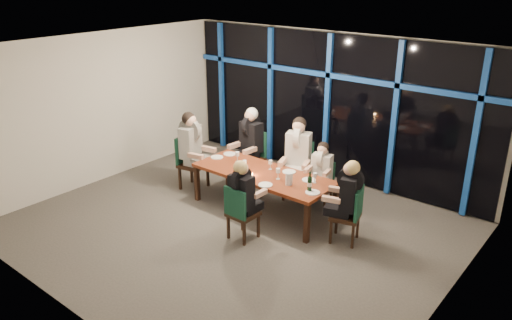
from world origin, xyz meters
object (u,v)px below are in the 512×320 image
object	(u,v)px
chair_end_left	(189,159)
water_pitcher	(289,179)
chair_end_right	(351,212)
chair_near_mid	(240,211)
diner_near_mid	(243,188)
diner_end_right	(348,189)
diner_far_mid	(298,147)
diner_far_left	(250,135)
chair_far_right	(322,182)
diner_end_left	(192,140)
dining_table	(263,176)
chair_far_left	(253,153)
wine_bottle	(310,184)
diner_far_right	(321,166)
chair_far_mid	(299,167)

from	to	relation	value
chair_end_left	water_pitcher	size ratio (longest dim) A/B	5.00
chair_end_right	chair_near_mid	size ratio (longest dim) A/B	1.02
diner_near_mid	water_pitcher	size ratio (longest dim) A/B	4.27
diner_end_right	diner_far_mid	bearing A→B (deg)	-134.55
diner_far_left	water_pitcher	bearing A→B (deg)	-26.34
chair_far_right	diner_near_mid	bearing A→B (deg)	-111.38
chair_end_left	diner_end_left	distance (m)	0.43
chair_end_left	chair_end_right	distance (m)	3.56
dining_table	chair_near_mid	xyz separation A→B (m)	(0.35, -1.05, -0.16)
diner_end_left	chair_near_mid	bearing A→B (deg)	-126.08
chair_far_left	chair_end_left	bearing A→B (deg)	-121.45
diner_far_left	wine_bottle	bearing A→B (deg)	-21.14
chair_end_right	wine_bottle	distance (m)	0.80
chair_near_mid	water_pitcher	size ratio (longest dim) A/B	4.39
chair_far_left	diner_far_left	xyz separation A→B (m)	(-0.01, -0.09, 0.42)
diner_far_left	chair_far_right	bearing A→B (deg)	3.83
chair_end_right	diner_far_right	distance (m)	1.33
chair_end_right	diner_far_left	xyz separation A→B (m)	(-2.80, 0.85, 0.48)
chair_far_right	diner_far_right	xyz separation A→B (m)	(0.01, -0.07, 0.34)
chair_end_right	chair_end_left	bearing A→B (deg)	-103.74
chair_far_mid	diner_end_left	xyz separation A→B (m)	(-1.83, -1.01, 0.41)
chair_far_left	diner_end_right	xyz separation A→B (m)	(2.71, -0.97, 0.32)
water_pitcher	wine_bottle	bearing A→B (deg)	24.78
chair_end_right	diner_far_left	bearing A→B (deg)	-122.58
chair_near_mid	diner_end_right	bearing A→B (deg)	-140.71
diner_far_mid	chair_far_mid	bearing A→B (deg)	90.00
dining_table	chair_end_left	distance (m)	1.79
diner_end_right	wine_bottle	xyz separation A→B (m)	(-0.62, -0.13, -0.04)
chair_far_mid	chair_end_left	distance (m)	2.18
diner_end_right	diner_far_left	bearing A→B (deg)	-123.46
chair_far_mid	water_pitcher	xyz separation A→B (m)	(0.53, -1.06, 0.25)
dining_table	wine_bottle	size ratio (longest dim) A/B	7.72
chair_far_left	chair_end_left	distance (m)	1.31
dining_table	water_pitcher	distance (m)	0.70
diner_far_mid	wine_bottle	size ratio (longest dim) A/B	3.14
diner_end_left	chair_far_mid	bearing A→B (deg)	-72.03
dining_table	chair_end_right	xyz separation A→B (m)	(1.77, 0.01, -0.15)
chair_near_mid	diner_end_left	size ratio (longest dim) A/B	0.90
diner_far_right	chair_far_left	bearing A→B (deg)	163.72
chair_far_mid	chair_end_right	xyz separation A→B (m)	(1.64, -0.91, -0.07)
chair_end_right	diner_near_mid	distance (m)	1.76
diner_end_right	wine_bottle	bearing A→B (deg)	-94.14
diner_far_right	diner_end_right	size ratio (longest dim) A/B	0.90
diner_end_left	water_pitcher	xyz separation A→B (m)	(2.36, -0.05, -0.16)
diner_end_right	chair_near_mid	bearing A→B (deg)	-67.68
wine_bottle	chair_end_right	bearing A→B (deg)	11.93
diner_far_mid	diner_far_left	bearing A→B (deg)	159.31
diner_end_left	diner_far_left	bearing A→B (deg)	-46.04
chair_far_mid	wine_bottle	xyz separation A→B (m)	(0.94, -1.06, 0.27)
chair_near_mid	diner_end_right	xyz separation A→B (m)	(1.34, 1.04, 0.39)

